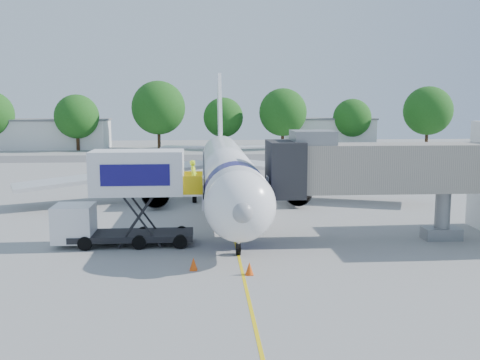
{
  "coord_description": "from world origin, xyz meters",
  "views": [
    {
      "loc": [
        -1.85,
        -37.6,
        8.22
      ],
      "look_at": [
        0.53,
        -3.25,
        3.2
      ],
      "focal_mm": 40.0,
      "sensor_mm": 36.0,
      "label": 1
    }
  ],
  "objects": [
    {
      "name": "catering_hiloader",
      "position": [
        -6.26,
        -7.0,
        2.76
      ],
      "size": [
        8.5,
        2.44,
        5.5
      ],
      "color": "black",
      "rests_on": "ground"
    },
    {
      "name": "safety_cone_a",
      "position": [
        -2.38,
        -12.03,
        0.31
      ],
      "size": [
        0.4,
        0.4,
        0.64
      ],
      "color": "#E54B0C",
      "rests_on": "ground"
    },
    {
      "name": "tree_d",
      "position": [
        1.83,
        58.92,
        5.52
      ],
      "size": [
        7.14,
        7.14,
        9.1
      ],
      "color": "#382314",
      "rests_on": "ground"
    },
    {
      "name": "guidance_line",
      "position": [
        0.0,
        0.0,
        0.01
      ],
      "size": [
        0.15,
        70.0,
        0.01
      ],
      "primitive_type": "cube",
      "color": "yellow",
      "rests_on": "ground"
    },
    {
      "name": "tree_c",
      "position": [
        -9.6,
        57.48,
        7.27
      ],
      "size": [
        9.39,
        9.39,
        11.97
      ],
      "color": "#382314",
      "rests_on": "ground"
    },
    {
      "name": "outbuilding_left",
      "position": [
        -28.0,
        60.0,
        2.66
      ],
      "size": [
        18.4,
        8.4,
        5.3
      ],
      "color": "silver",
      "rests_on": "ground"
    },
    {
      "name": "tree_g",
      "position": [
        38.34,
        56.06,
        6.72
      ],
      "size": [
        8.68,
        8.68,
        11.07
      ],
      "color": "#382314",
      "rests_on": "ground"
    },
    {
      "name": "tree_b",
      "position": [
        -23.32,
        55.81,
        5.81
      ],
      "size": [
        7.51,
        7.51,
        9.57
      ],
      "color": "#382314",
      "rests_on": "ground"
    },
    {
      "name": "taxiway_strip",
      "position": [
        0.0,
        42.0,
        0.0
      ],
      "size": [
        120.0,
        10.0,
        0.01
      ],
      "primitive_type": "cube",
      "color": "#59595B",
      "rests_on": "ground"
    },
    {
      "name": "outbuilding_right",
      "position": [
        22.0,
        62.0,
        2.66
      ],
      "size": [
        16.4,
        7.4,
        5.3
      ],
      "color": "silver",
      "rests_on": "ground"
    },
    {
      "name": "ground_tug",
      "position": [
        -2.26,
        -17.45,
        0.68
      ],
      "size": [
        3.57,
        2.53,
        1.29
      ],
      "rotation": [
        0.0,
        0.0,
        -0.3
      ],
      "color": "silver",
      "rests_on": "ground"
    },
    {
      "name": "tree_f",
      "position": [
        25.43,
        59.04,
        5.38
      ],
      "size": [
        6.96,
        6.96,
        8.87
      ],
      "color": "#382314",
      "rests_on": "ground"
    },
    {
      "name": "jet_bridge",
      "position": [
        7.99,
        -7.0,
        4.34
      ],
      "size": [
        13.9,
        3.2,
        6.6
      ],
      "color": "gray",
      "rests_on": "ground"
    },
    {
      "name": "tree_e",
      "position": [
        12.2,
        56.1,
        6.48
      ],
      "size": [
        8.37,
        8.37,
        10.68
      ],
      "color": "#382314",
      "rests_on": "ground"
    },
    {
      "name": "aircraft",
      "position": [
        0.0,
        4.12,
        2.95
      ],
      "size": [
        34.17,
        37.73,
        11.35
      ],
      "color": "white",
      "rests_on": "ground"
    },
    {
      "name": "ground",
      "position": [
        0.0,
        0.0,
        0.0
      ],
      "size": [
        160.0,
        160.0,
        0.0
      ],
      "primitive_type": "plane",
      "color": "gray",
      "rests_on": "ground"
    },
    {
      "name": "safety_cone_b",
      "position": [
        0.31,
        -12.94,
        0.31
      ],
      "size": [
        0.4,
        0.4,
        0.64
      ],
      "color": "#E54B0C",
      "rests_on": "ground"
    }
  ]
}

